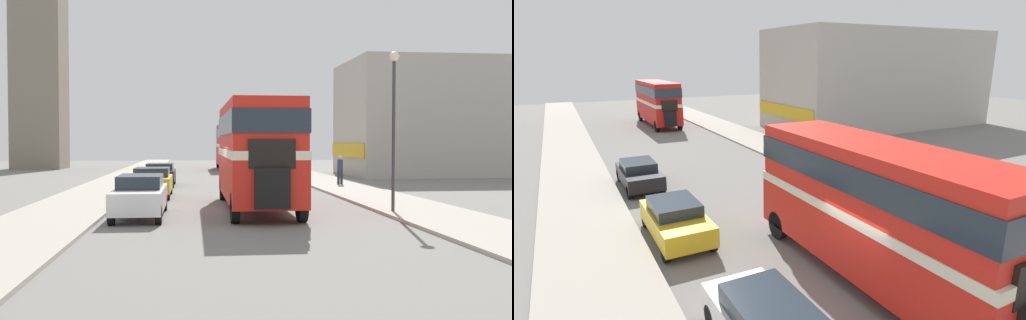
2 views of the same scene
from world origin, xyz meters
TOP-DOWN VIEW (x-y plane):
  - ground_plane at (0.00, 0.00)m, footprint 120.00×120.00m
  - sidewalk_right at (6.75, 0.00)m, footprint 3.50×120.00m
  - double_decker_bus at (0.61, 0.56)m, footprint 2.53×9.46m
  - bus_distant at (1.73, 32.68)m, footprint 2.45×9.50m
  - car_parked_mid at (-3.85, 6.06)m, footprint 1.83×4.08m
  - car_parked_far at (-3.86, 12.99)m, footprint 1.77×4.10m
  - pedestrian_walking at (6.91, 11.60)m, footprint 0.35×0.35m
  - shop_building_block at (21.03, 22.50)m, footprint 21.37×9.67m

SIDE VIEW (x-z plane):
  - ground_plane at x=0.00m, z-range 0.00..0.00m
  - sidewalk_right at x=6.75m, z-range 0.00..0.12m
  - car_parked_far at x=-3.86m, z-range 0.04..1.40m
  - car_parked_mid at x=-3.85m, z-range 0.03..1.46m
  - pedestrian_walking at x=6.91m, z-range 0.23..1.95m
  - double_decker_bus at x=0.61m, z-range 0.39..4.53m
  - bus_distant at x=1.73m, z-range 0.40..4.70m
  - shop_building_block at x=21.03m, z-range 0.00..9.09m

